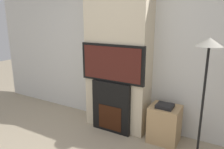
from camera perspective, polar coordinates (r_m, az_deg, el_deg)
name	(u,v)px	position (r m, az deg, el deg)	size (l,w,h in m)	color
wall_back	(125,46)	(3.67, 3.32, 7.44)	(6.00, 0.06, 2.70)	silver
chimney_breast	(118,48)	(3.47, 1.63, 7.04)	(1.03, 0.39, 2.70)	beige
fireplace	(112,107)	(3.55, -0.01, -8.44)	(0.66, 0.15, 0.84)	black
television	(112,63)	(3.34, -0.03, 2.92)	(1.07, 0.07, 0.59)	black
floor_lamp	(206,73)	(2.83, 23.36, 0.33)	(0.32, 0.32, 1.59)	black
media_stand	(164,123)	(3.42, 13.53, -12.32)	(0.43, 0.38, 0.60)	tan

